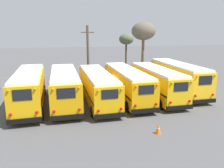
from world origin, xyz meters
TOP-DOWN VIEW (x-y plane):
  - ground_plane at (0.00, 0.00)m, footprint 160.00×160.00m
  - school_bus_0 at (-7.86, -0.18)m, footprint 2.64×10.03m
  - school_bus_1 at (-4.72, -0.24)m, footprint 2.64×9.94m
  - school_bus_2 at (-1.57, -0.29)m, footprint 2.52×10.69m
  - school_bus_3 at (1.57, 0.12)m, footprint 2.62×10.94m
  - school_bus_4 at (4.71, -0.31)m, footprint 2.64×9.95m
  - school_bus_5 at (7.86, 0.89)m, footprint 2.81×10.37m
  - utility_pole at (-1.07, 9.35)m, footprint 1.80×0.34m
  - bare_tree_0 at (6.39, 15.44)m, footprint 2.46×2.46m
  - bare_tree_1 at (6.90, 9.06)m, footprint 3.41×3.41m
  - fence_line at (0.00, 7.09)m, footprint 23.78×0.06m
  - traffic_cone at (1.15, -8.29)m, footprint 0.36×0.36m

SIDE VIEW (x-z plane):
  - ground_plane at x=0.00m, z-range 0.00..0.00m
  - traffic_cone at x=1.15m, z-range 0.00..0.70m
  - fence_line at x=0.00m, z-range 0.29..1.71m
  - school_bus_2 at x=-1.57m, z-range 0.13..3.08m
  - school_bus_3 at x=1.57m, z-range 0.14..3.18m
  - school_bus_4 at x=4.71m, z-range 0.13..3.22m
  - school_bus_1 at x=-4.72m, z-range 0.14..3.31m
  - school_bus_0 at x=-7.86m, z-range 0.15..3.41m
  - school_bus_5 at x=7.86m, z-range 0.13..3.45m
  - utility_pole at x=-1.07m, z-range 0.11..7.70m
  - bare_tree_0 at x=6.39m, z-range 2.19..8.65m
  - bare_tree_1 at x=6.90m, z-range 2.68..10.82m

